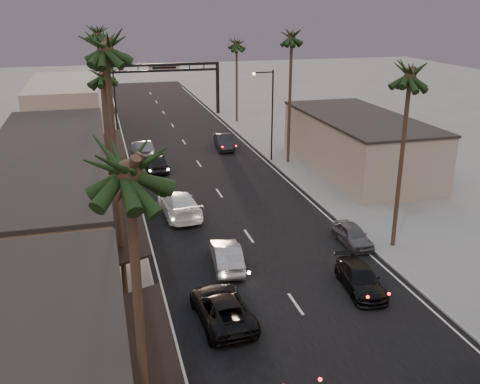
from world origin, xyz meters
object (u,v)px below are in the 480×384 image
arch (165,76)px  palm_ld (97,29)px  streetlight_right (270,109)px  palm_far (97,29)px  curbside_black (360,279)px  oncoming_pickup (222,308)px  palm_ra (411,68)px  palm_lb (105,40)px  palm_rb (292,33)px  palm_rc (237,41)px  streetlight_left (117,94)px  oncoming_silver (227,256)px  palm_lc (103,70)px  palm_la (127,156)px

arch → palm_ld: size_ratio=1.07×
streetlight_right → arch: bearing=105.5°
palm_far → curbside_black: 60.71m
palm_far → oncoming_pickup: (4.21, -59.49, -10.71)m
palm_far → curbside_black: bearing=-78.1°
curbside_black → palm_ra: bearing=50.2°
streetlight_right → palm_lb: bearing=-124.0°
arch → palm_rb: (8.60, -26.00, 6.88)m
palm_ld → palm_far: 23.02m
palm_ld → palm_rc: palm_ld is taller
palm_far → curbside_black: size_ratio=2.89×
streetlight_right → oncoming_pickup: 29.06m
streetlight_left → oncoming_pickup: streetlight_left is taller
streetlight_left → palm_ra: palm_ra is taller
curbside_black → palm_rb: bearing=85.5°
palm_ld → oncoming_silver: bearing=-78.9°
oncoming_pickup → palm_ld: bearing=-86.2°
palm_far → palm_lb: bearing=-90.3°
arch → palm_rc: (8.60, -6.00, 4.94)m
palm_lc → oncoming_silver: 16.60m
palm_ld → palm_ra: palm_ld is taller
oncoming_silver → palm_rc: bearing=-99.2°
streetlight_left → palm_rc: 17.42m
curbside_black → palm_far: bearing=108.0°
oncoming_silver → palm_ra: bearing=-173.7°
palm_ld → palm_far: bearing=89.3°
curbside_black → arch: bearing=100.7°
oncoming_silver → palm_lb: bearing=24.6°
palm_rb → oncoming_pickup: 30.78m
palm_ld → oncoming_silver: (6.10, -30.99, -11.67)m
palm_ld → oncoming_pickup: 38.58m
streetlight_left → palm_far: (-1.38, 20.00, 6.11)m
streetlight_right → palm_far: bearing=114.8°
palm_rb → palm_far: 37.98m
palm_ld → oncoming_pickup: (4.51, -36.49, -11.68)m
palm_ra → oncoming_pickup: bearing=-156.6°
streetlight_left → oncoming_pickup: size_ratio=1.71×
palm_ld → curbside_black: palm_ld is taller
palm_rc → arch: bearing=145.1°
palm_far → palm_la: bearing=-90.2°
arch → palm_ld: bearing=-119.8°
palm_lc → oncoming_silver: size_ratio=2.68×
palm_lc → palm_ld: size_ratio=0.86×
arch → palm_ld: palm_ld is taller
oncoming_pickup → palm_rb: bearing=-119.7°
streetlight_left → curbside_black: bearing=-74.2°
palm_lb → palm_la: bearing=-90.0°
streetlight_left → palm_ld: (-1.68, -3.00, 7.09)m
arch → palm_lc: (-8.60, -34.00, 4.94)m
streetlight_right → oncoming_silver: size_ratio=1.98×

